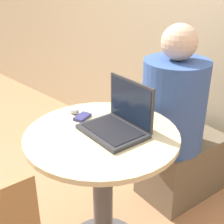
% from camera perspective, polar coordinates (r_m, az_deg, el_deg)
% --- Properties ---
extents(round_table, '(0.74, 0.74, 0.76)m').
position_cam_1_polar(round_table, '(1.62, -1.76, -11.33)').
color(round_table, '#4C4C51').
rests_on(round_table, ground_plane).
extents(laptop, '(0.33, 0.26, 0.24)m').
position_cam_1_polar(laptop, '(1.48, 1.24, -1.70)').
color(laptop, '#2D2D33').
rests_on(laptop, round_table).
extents(cell_phone, '(0.08, 0.11, 0.02)m').
position_cam_1_polar(cell_phone, '(1.63, -5.44, -0.91)').
color(cell_phone, navy).
rests_on(cell_phone, round_table).
extents(computer_mouse, '(0.07, 0.04, 0.04)m').
position_cam_1_polar(computer_mouse, '(1.68, -6.97, 0.27)').
color(computer_mouse, '#B2B2B7').
rests_on(computer_mouse, round_table).
extents(person_seated, '(0.45, 0.63, 1.20)m').
position_cam_1_polar(person_seated, '(2.07, 11.95, -3.89)').
color(person_seated, brown).
rests_on(person_seated, ground_plane).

